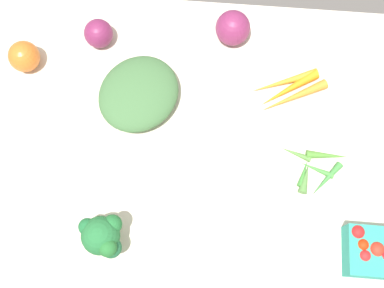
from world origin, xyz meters
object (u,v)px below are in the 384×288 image
carrot_bunch (289,90)px  okra_pile (316,168)px  heirloom_tomato_orange (24,56)px  berry_basket (371,251)px  red_onion_center (99,33)px  red_onion_near_basket (233,28)px  broccoli_head (103,237)px  leafy_greens_clump (139,93)px

carrot_bunch → okra_pile: bearing=108.7°
heirloom_tomato_orange → berry_basket: bearing=154.1°
red_onion_center → red_onion_near_basket: bearing=-173.6°
broccoli_head → leafy_greens_clump: bearing=-95.3°
red_onion_near_basket → heirloom_tomato_orange: bearing=13.0°
red_onion_center → carrot_bunch: (-45.32, 9.84, -2.24)cm
leafy_greens_clump → broccoli_head: bearing=84.7°
broccoli_head → leafy_greens_clump: broccoli_head is taller
red_onion_center → heirloom_tomato_orange: (16.22, 7.45, 0.20)cm
red_onion_center → heirloom_tomato_orange: size_ratio=0.94×
broccoli_head → leafy_greens_clump: 33.12cm
red_onion_center → okra_pile: bearing=151.4°
berry_basket → heirloom_tomato_orange: 87.13cm
red_onion_near_basket → leafy_greens_clump: red_onion_near_basket is taller
berry_basket → leafy_greens_clump: (51.06, -31.05, 0.09)cm
leafy_greens_clump → red_onion_near_basket: bearing=-138.4°
berry_basket → red_onion_center: 77.04cm
red_onion_center → heirloom_tomato_orange: 17.85cm
leafy_greens_clump → carrot_bunch: bearing=-172.3°
okra_pile → carrot_bunch: size_ratio=0.84×
red_onion_near_basket → red_onion_center: bearing=6.4°
berry_basket → okra_pile: 20.57cm
leafy_greens_clump → carrot_bunch: size_ratio=1.08×
carrot_bunch → heirloom_tomato_orange: 61.63cm
okra_pile → heirloom_tomato_orange: (67.72, -20.60, 2.74)cm
broccoli_head → red_onion_center: (8.04, -47.27, -3.03)cm
okra_pile → leafy_greens_clump: size_ratio=0.78×
red_onion_center → leafy_greens_clump: 18.22cm
carrot_bunch → heirloom_tomato_orange: (61.54, -2.39, 2.44)cm
heirloom_tomato_orange → okra_pile: bearing=163.1°
red_onion_near_basket → leafy_greens_clump: bearing=41.6°
broccoli_head → red_onion_center: bearing=-80.3°
okra_pile → carrot_bunch: (6.18, -18.21, 0.30)cm
berry_basket → heirloom_tomato_orange: (78.39, -38.04, 0.49)cm
red_onion_center → okra_pile: size_ratio=0.45×
carrot_bunch → red_onion_near_basket: bearing=-43.7°
okra_pile → heirloom_tomato_orange: size_ratio=2.09×
okra_pile → red_onion_near_basket: bearing=-57.5°
red_onion_near_basket → carrot_bunch: red_onion_near_basket is taller
broccoli_head → red_onion_near_basket: broccoli_head is taller
red_onion_near_basket → carrot_bunch: bearing=136.3°
broccoli_head → red_onion_near_basket: (-23.31, -50.81, -2.32)cm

